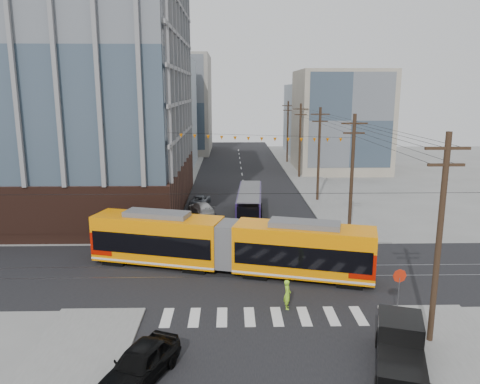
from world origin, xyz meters
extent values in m
plane|color=slate|center=(0.00, 0.00, 0.00)|extent=(160.00, 160.00, 0.00)
cube|color=#381E16|center=(-22.00, 23.00, 14.30)|extent=(30.00, 25.00, 28.60)
cube|color=#8C99A5|center=(-17.00, 52.00, 9.00)|extent=(18.00, 16.00, 18.00)
cube|color=gray|center=(16.00, 48.00, 8.00)|extent=(14.00, 14.00, 16.00)
cube|color=gray|center=(-14.00, 72.00, 10.00)|extent=(16.00, 18.00, 20.00)
cube|color=#8C99A5|center=(18.00, 68.00, 7.00)|extent=(16.00, 16.00, 14.00)
cylinder|color=black|center=(8.50, -6.00, 5.50)|extent=(0.30, 0.30, 11.00)
cylinder|color=black|center=(8.50, 56.00, 5.50)|extent=(0.30, 0.30, 11.00)
imported|color=black|center=(-6.01, -8.93, 0.83)|extent=(3.69, 5.25, 1.66)
imported|color=#B1B1B1|center=(-5.01, 12.12, 0.76)|extent=(2.61, 4.87, 1.52)
imported|color=silver|center=(-4.96, 20.24, 0.64)|extent=(3.37, 4.79, 1.29)
imported|color=#4B5159|center=(-5.33, 24.31, 0.59)|extent=(2.44, 4.45, 1.18)
imported|color=#9AE227|center=(1.52, -1.94, 0.91)|extent=(0.44, 0.67, 1.83)
cube|color=gray|center=(8.30, 10.93, 0.42)|extent=(1.38, 4.31, 0.85)
camera|label=1|loc=(-1.90, -27.99, 12.92)|focal=35.00mm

